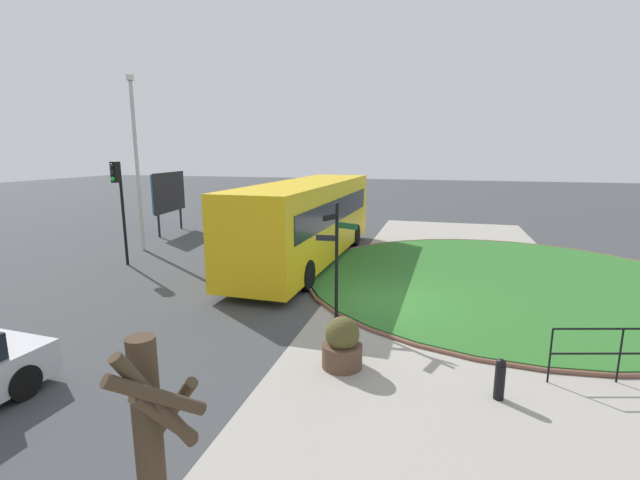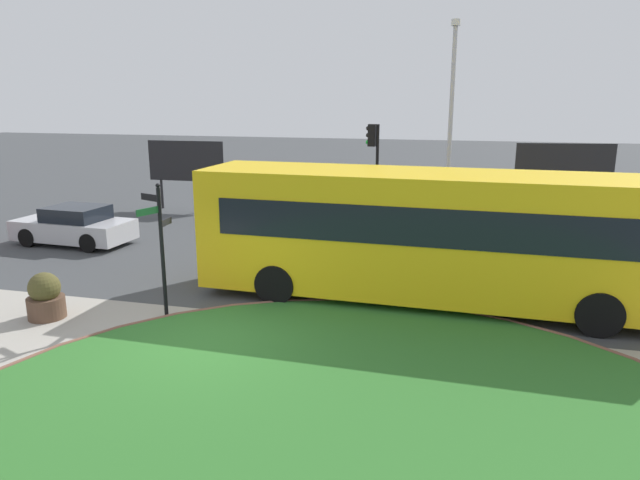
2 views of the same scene
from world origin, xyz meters
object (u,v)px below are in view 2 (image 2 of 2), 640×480
Objects in this scene: traffic_light_near at (374,155)px; billboard_left at (186,163)px; planter_near_signpost at (45,298)px; billboard_right at (563,174)px; car_near_lane at (74,226)px; lamppost_tall at (451,122)px; bus_yellow at (433,234)px; signpost_directional at (160,241)px.

traffic_light_near is 1.13× the size of billboard_left.
planter_near_signpost is (-5.91, -10.06, -2.45)m from traffic_light_near.
billboard_right is at bearing -155.14° from traffic_light_near.
car_near_lane is 7.28m from planter_near_signpost.
traffic_light_near is at bearing -155.22° from car_near_lane.
car_near_lane is at bearing -166.85° from billboard_right.
car_near_lane is 0.54× the size of lamppost_tall.
bus_yellow is 1.51× the size of lamppost_tall.
billboard_left is (-11.48, 1.80, -1.96)m from lamppost_tall.
car_near_lane is at bearing -98.68° from billboard_left.
traffic_light_near reaches higher than car_near_lane.
billboard_right is at bearing -156.03° from car_near_lane.
traffic_light_near is 11.92m from planter_near_signpost.
lamppost_tall reaches higher than planter_near_signpost.
signpost_directional is at bearing -155.03° from bus_yellow.
lamppost_tall reaches higher than bus_yellow.
traffic_light_near reaches higher than planter_near_signpost.
lamppost_tall is 4.77m from billboard_right.
traffic_light_near is (9.76, 3.88, 2.32)m from car_near_lane.
car_near_lane is 13.76m from lamppost_tall.
planter_near_signpost is at bearing 64.71° from traffic_light_near.
billboard_right is at bearing 49.30° from signpost_directional.
car_near_lane is 6.98m from billboard_left.
signpost_directional is 12.17m from lamppost_tall.
bus_yellow is at bearing -90.27° from lamppost_tall.
lamppost_tall is (12.36, 4.97, 3.46)m from car_near_lane.
planter_near_signpost is at bearing -143.18° from billboard_right.
billboard_right reaches higher than bus_yellow.
traffic_light_near is (3.32, 9.31, 1.13)m from signpost_directional.
lamppost_tall is at bearing 60.33° from signpost_directional.
car_near_lane is at bearing 168.39° from bus_yellow.
planter_near_signpost is (3.85, -6.18, -0.13)m from car_near_lane.
billboard_left reaches higher than car_near_lane.
lamppost_tall is 2.15× the size of billboard_right.
bus_yellow is 3.21× the size of billboard_left.
planter_near_signpost is (-8.51, -11.14, -3.58)m from lamppost_tall.
bus_yellow is 3.25× the size of billboard_right.
billboard_right is at bearing 17.75° from lamppost_tall.
billboard_left is 13.37m from planter_near_signpost.
signpost_directional is at bearing -119.67° from lamppost_tall.
billboard_left is at bearing 114.53° from signpost_directional.
billboard_right reaches higher than planter_near_signpost.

